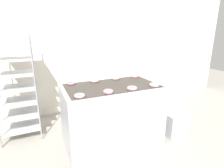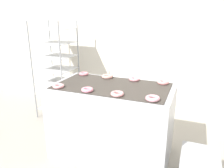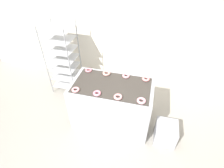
# 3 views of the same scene
# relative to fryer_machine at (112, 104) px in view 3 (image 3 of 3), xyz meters

# --- Properties ---
(ground_plane) EXTENTS (14.00, 14.00, 0.00)m
(ground_plane) POSITION_rel_fryer_machine_xyz_m (-0.00, -0.67, -0.48)
(ground_plane) COLOR #9E998E
(wall_back) EXTENTS (8.00, 0.05, 2.80)m
(wall_back) POSITION_rel_fryer_machine_xyz_m (-0.00, 1.45, 0.92)
(wall_back) COLOR silver
(wall_back) RESTS_ON ground_plane
(fryer_machine) EXTENTS (1.50, 0.85, 0.97)m
(fryer_machine) POSITION_rel_fryer_machine_xyz_m (0.00, 0.00, 0.00)
(fryer_machine) COLOR #A8AAB2
(fryer_machine) RESTS_ON ground_plane
(baking_rack_cart) EXTENTS (0.62, 0.59, 1.71)m
(baking_rack_cart) POSITION_rel_fryer_machine_xyz_m (-1.37, 0.79, 0.39)
(baking_rack_cart) COLOR gray
(baking_rack_cart) RESTS_ON ground_plane
(glaze_bin) EXTENTS (0.39, 0.40, 0.41)m
(glaze_bin) POSITION_rel_fryer_machine_xyz_m (1.09, -0.22, -0.28)
(glaze_bin) COLOR #A8AAB2
(glaze_bin) RESTS_ON ground_plane
(donut_near_left) EXTENTS (0.14, 0.14, 0.04)m
(donut_near_left) POSITION_rel_fryer_machine_xyz_m (-0.57, -0.30, 0.50)
(donut_near_left) COLOR pink
(donut_near_left) RESTS_ON fryer_machine
(donut_near_midleft) EXTENTS (0.14, 0.14, 0.04)m
(donut_near_midleft) POSITION_rel_fryer_machine_xyz_m (-0.19, -0.30, 0.50)
(donut_near_midleft) COLOR pink
(donut_near_midleft) RESTS_ON fryer_machine
(donut_near_midright) EXTENTS (0.14, 0.14, 0.04)m
(donut_near_midright) POSITION_rel_fryer_machine_xyz_m (0.18, -0.30, 0.50)
(donut_near_midright) COLOR pink
(donut_near_midright) RESTS_ON fryer_machine
(donut_near_right) EXTENTS (0.15, 0.15, 0.04)m
(donut_near_right) POSITION_rel_fryer_machine_xyz_m (0.56, -0.30, 0.50)
(donut_near_right) COLOR pink
(donut_near_right) RESTS_ON fryer_machine
(donut_far_left) EXTENTS (0.14, 0.14, 0.04)m
(donut_far_left) POSITION_rel_fryer_machine_xyz_m (-0.56, 0.31, 0.50)
(donut_far_left) COLOR #D97E8A
(donut_far_left) RESTS_ON fryer_machine
(donut_far_midleft) EXTENTS (0.16, 0.16, 0.04)m
(donut_far_midleft) POSITION_rel_fryer_machine_xyz_m (-0.19, 0.30, 0.51)
(donut_far_midleft) COLOR #D19489
(donut_far_midleft) RESTS_ON fryer_machine
(donut_far_midright) EXTENTS (0.14, 0.14, 0.04)m
(donut_far_midright) POSITION_rel_fryer_machine_xyz_m (0.20, 0.31, 0.50)
(donut_far_midright) COLOR pink
(donut_far_midright) RESTS_ON fryer_machine
(donut_far_right) EXTENTS (0.14, 0.14, 0.04)m
(donut_far_right) POSITION_rel_fryer_machine_xyz_m (0.58, 0.30, 0.50)
(donut_far_right) COLOR pink
(donut_far_right) RESTS_ON fryer_machine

